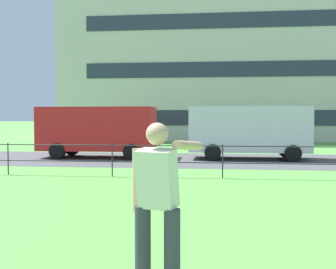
{
  "coord_description": "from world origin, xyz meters",
  "views": [
    {
      "loc": [
        -1.85,
        1.83,
        1.83
      ],
      "look_at": [
        -2.81,
        10.17,
        1.47
      ],
      "focal_mm": 45.49,
      "sensor_mm": 36.0,
      "label": 1
    }
  ],
  "objects_px": {
    "panel_van_far_left": "(249,129)",
    "apartment_building_background": "(255,36)",
    "panel_van_left": "(98,129)",
    "person_thrower": "(158,205)"
  },
  "relations": [
    {
      "from": "person_thrower",
      "to": "apartment_building_background",
      "type": "xyz_separation_m",
      "value": [
        3.82,
        33.9,
        7.89
      ]
    },
    {
      "from": "apartment_building_background",
      "to": "panel_van_far_left",
      "type": "bearing_deg",
      "value": -95.47
    },
    {
      "from": "person_thrower",
      "to": "panel_van_far_left",
      "type": "distance_m",
      "value": 14.46
    },
    {
      "from": "panel_van_far_left",
      "to": "panel_van_left",
      "type": "bearing_deg",
      "value": -179.13
    },
    {
      "from": "panel_van_left",
      "to": "panel_van_far_left",
      "type": "distance_m",
      "value": 6.6
    },
    {
      "from": "person_thrower",
      "to": "panel_van_left",
      "type": "height_order",
      "value": "panel_van_left"
    },
    {
      "from": "panel_van_far_left",
      "to": "apartment_building_background",
      "type": "xyz_separation_m",
      "value": [
        1.87,
        19.57,
        7.57
      ]
    },
    {
      "from": "panel_van_left",
      "to": "panel_van_far_left",
      "type": "bearing_deg",
      "value": 0.87
    },
    {
      "from": "apartment_building_background",
      "to": "panel_van_left",
      "type": "bearing_deg",
      "value": -113.3
    },
    {
      "from": "panel_van_far_left",
      "to": "apartment_building_background",
      "type": "bearing_deg",
      "value": 84.53
    }
  ]
}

